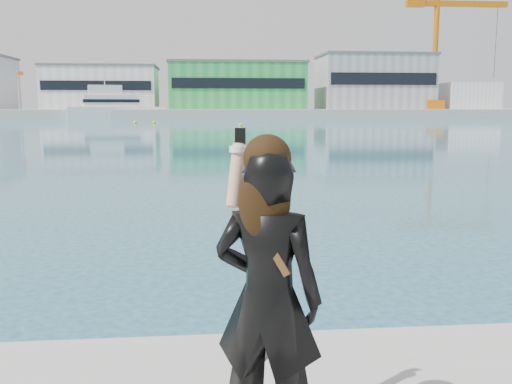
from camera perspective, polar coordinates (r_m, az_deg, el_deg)
far_quay at (r=133.68m, az=-5.45°, el=7.84°), size 320.00×40.00×2.00m
warehouse_white at (r=133.51m, az=-15.12°, el=10.06°), size 24.48×15.35×9.50m
warehouse_green at (r=131.98m, az=-1.96°, el=10.58°), size 30.60×16.36×10.50m
warehouse_grey_right at (r=137.75m, az=11.69°, el=10.75°), size 25.50×15.35×12.50m
ancillary_shed at (r=143.82m, az=20.40°, el=8.99°), size 12.00×10.00×6.00m
dock_crane at (r=137.09m, az=17.96°, el=13.37°), size 23.00×4.00×24.00m
flagpole_left at (r=130.32m, az=-22.64°, el=9.64°), size 1.28×0.16×8.00m
flagpole_right at (r=126.70m, az=4.72°, el=10.31°), size 1.28×0.16×8.00m
motor_yacht at (r=117.67m, az=-14.05°, el=8.24°), size 19.64×9.55×8.84m
buoy_near at (r=78.69m, az=-1.55°, el=6.62°), size 0.50×0.50×0.50m
buoy_far at (r=90.84m, az=-10.16°, el=6.76°), size 0.50×0.50×0.50m
buoy_extra at (r=92.27m, az=-11.99°, el=6.73°), size 0.50×0.50×0.50m
woman at (r=3.26m, az=1.15°, el=-9.75°), size 0.74×0.62×1.82m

